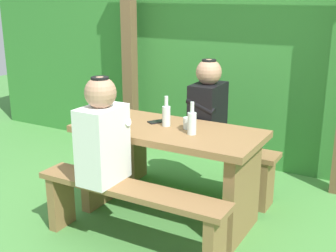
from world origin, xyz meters
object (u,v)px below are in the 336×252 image
object	(u,v)px
bench_near	(130,205)
cell_phone	(157,122)
person_white_shirt	(103,134)
bottle_left	(166,115)
person_black_coat	(208,106)
bottle_right	(192,122)
picnic_table	(168,157)
bench_far	(197,157)
drinking_glass	(189,123)

from	to	relation	value
bench_near	cell_phone	bearing A→B (deg)	103.57
person_white_shirt	bottle_left	bearing A→B (deg)	73.01
person_black_coat	bottle_right	bearing A→B (deg)	-76.69
person_white_shirt	cell_phone	distance (m)	0.61
picnic_table	bottle_left	distance (m)	0.32
bottle_left	cell_phone	size ratio (longest dim) A/B	1.64
person_white_shirt	cell_phone	bearing A→B (deg)	84.19
person_white_shirt	bottle_right	bearing A→B (deg)	47.56
bench_near	bottle_left	xyz separation A→B (m)	(-0.04, 0.56, 0.48)
bottle_left	bottle_right	distance (m)	0.27
bench_near	person_white_shirt	bearing A→B (deg)	179.09
bench_far	person_black_coat	xyz separation A→B (m)	(0.09, -0.00, 0.46)
bench_far	cell_phone	xyz separation A→B (m)	(-0.15, -0.43, 0.40)
picnic_table	bench_far	xyz separation A→B (m)	(0.00, 0.52, -0.17)
picnic_table	cell_phone	size ratio (longest dim) A/B	10.00
bench_near	person_black_coat	distance (m)	1.13
picnic_table	bottle_left	world-z (taller)	bottle_left
bottle_left	drinking_glass	bearing A→B (deg)	6.02
person_black_coat	bottle_left	world-z (taller)	person_black_coat
bottle_left	cell_phone	xyz separation A→B (m)	(-0.11, 0.05, -0.08)
person_black_coat	bench_far	bearing A→B (deg)	177.81
drinking_glass	bottle_right	bearing A→B (deg)	-53.21
bench_far	drinking_glass	distance (m)	0.65
picnic_table	drinking_glass	bearing A→B (deg)	24.07
bottle_right	cell_phone	distance (m)	0.40
bench_near	bench_far	xyz separation A→B (m)	(0.00, 1.04, 0.00)
picnic_table	bench_near	size ratio (longest dim) A/B	1.00
bench_near	person_white_shirt	distance (m)	0.51
person_white_shirt	person_black_coat	size ratio (longest dim) A/B	1.00
bench_near	bench_far	world-z (taller)	same
picnic_table	cell_phone	xyz separation A→B (m)	(-0.15, 0.09, 0.23)
picnic_table	bottle_left	size ratio (longest dim) A/B	6.10
bench_far	bottle_left	size ratio (longest dim) A/B	6.10
drinking_glass	picnic_table	bearing A→B (deg)	-155.93
person_white_shirt	drinking_glass	size ratio (longest dim) A/B	8.48
bench_far	cell_phone	distance (m)	0.60
bottle_left	bottle_right	bearing A→B (deg)	-19.09
cell_phone	person_black_coat	bearing A→B (deg)	92.12
person_white_shirt	bench_near	bearing A→B (deg)	-0.91
bottle_right	bottle_left	bearing A→B (deg)	160.91
cell_phone	bottle_left	bearing A→B (deg)	6.64
bench_far	bottle_left	bearing A→B (deg)	-94.66
bottle_right	bench_far	bearing A→B (deg)	111.25
picnic_table	drinking_glass	distance (m)	0.31
cell_phone	bench_far	bearing A→B (deg)	102.03
drinking_glass	bottle_right	size ratio (longest dim) A/B	0.36
bench_near	drinking_glass	xyz separation A→B (m)	(0.14, 0.58, 0.44)
person_black_coat	drinking_glass	bearing A→B (deg)	-83.46
bench_near	picnic_table	bearing A→B (deg)	90.00
person_black_coat	bottle_right	xyz separation A→B (m)	(0.13, -0.56, 0.03)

